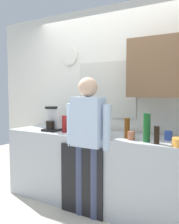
# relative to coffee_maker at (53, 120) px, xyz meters

# --- Properties ---
(ground_plane) EXTENTS (8.00, 8.00, 0.00)m
(ground_plane) POSITION_rel_coffee_maker_xyz_m (0.68, -0.21, -1.06)
(ground_plane) COLOR beige
(kitchen_counter) EXTENTS (2.57, 0.64, 0.91)m
(kitchen_counter) POSITION_rel_coffee_maker_xyz_m (0.68, 0.09, -0.60)
(kitchen_counter) COLOR #B2B7BC
(kitchen_counter) RESTS_ON ground_plane
(dishwasher_panel) EXTENTS (0.56, 0.02, 0.82)m
(dishwasher_panel) POSITION_rel_coffee_maker_xyz_m (0.61, -0.24, -0.65)
(dishwasher_panel) COLOR black
(dishwasher_panel) RESTS_ON ground_plane
(back_wall_assembly) EXTENTS (4.17, 0.42, 2.60)m
(back_wall_assembly) POSITION_rel_coffee_maker_xyz_m (0.78, 0.49, 0.30)
(back_wall_assembly) COLOR silver
(back_wall_assembly) RESTS_ON ground_plane
(coffee_maker) EXTENTS (0.20, 0.20, 0.33)m
(coffee_maker) POSITION_rel_coffee_maker_xyz_m (0.00, 0.00, 0.00)
(coffee_maker) COLOR black
(coffee_maker) RESTS_ON kitchen_counter
(bottle_amber_beer) EXTENTS (0.06, 0.06, 0.23)m
(bottle_amber_beer) POSITION_rel_coffee_maker_xyz_m (1.07, 0.01, -0.03)
(bottle_amber_beer) COLOR brown
(bottle_amber_beer) RESTS_ON kitchen_counter
(bottle_green_wine) EXTENTS (0.07, 0.07, 0.30)m
(bottle_green_wine) POSITION_rel_coffee_maker_xyz_m (1.32, -0.08, 0.00)
(bottle_green_wine) COLOR #195923
(bottle_green_wine) RESTS_ON kitchen_counter
(bottle_clear_soda) EXTENTS (0.09, 0.09, 0.28)m
(bottle_clear_soda) POSITION_rel_coffee_maker_xyz_m (-0.10, 0.16, -0.01)
(bottle_clear_soda) COLOR #2D8C33
(bottle_clear_soda) RESTS_ON kitchen_counter
(bottle_red_vinegar) EXTENTS (0.06, 0.06, 0.22)m
(bottle_red_vinegar) POSITION_rel_coffee_maker_xyz_m (0.22, -0.03, -0.04)
(bottle_red_vinegar) COLOR maroon
(bottle_red_vinegar) RESTS_ON kitchen_counter
(bottle_dark_sauce) EXTENTS (0.06, 0.06, 0.18)m
(bottle_dark_sauce) POSITION_rel_coffee_maker_xyz_m (1.44, -0.13, -0.06)
(bottle_dark_sauce) COLOR black
(bottle_dark_sauce) RESTS_ON kitchen_counter
(cup_terracotta_mug) EXTENTS (0.08, 0.08, 0.09)m
(cup_terracotta_mug) POSITION_rel_coffee_maker_xyz_m (1.14, -0.05, -0.10)
(cup_terracotta_mug) COLOR #B26647
(cup_terracotta_mug) RESTS_ON kitchen_counter
(cup_blue_mug) EXTENTS (0.08, 0.08, 0.10)m
(cup_blue_mug) POSITION_rel_coffee_maker_xyz_m (1.50, 0.14, -0.10)
(cup_blue_mug) COLOR #3351B2
(cup_blue_mug) RESTS_ON kitchen_counter
(potted_plant) EXTENTS (0.15, 0.15, 0.23)m
(potted_plant) POSITION_rel_coffee_maker_xyz_m (0.74, -0.04, -0.01)
(potted_plant) COLOR #9E5638
(potted_plant) RESTS_ON kitchen_counter
(dish_soap) EXTENTS (0.06, 0.06, 0.18)m
(dish_soap) POSITION_rel_coffee_maker_xyz_m (-0.30, 0.28, -0.07)
(dish_soap) COLOR blue
(dish_soap) RESTS_ON kitchen_counter
(storage_canister) EXTENTS (0.14, 0.14, 0.17)m
(storage_canister) POSITION_rel_coffee_maker_xyz_m (0.37, -0.04, -0.06)
(storage_canister) COLOR silver
(storage_canister) RESTS_ON kitchen_counter
(person_at_sink) EXTENTS (0.57, 0.22, 1.60)m
(person_at_sink) POSITION_rel_coffee_maker_xyz_m (0.68, -0.21, -0.11)
(person_at_sink) COLOR #3F4766
(person_at_sink) RESTS_ON ground_plane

